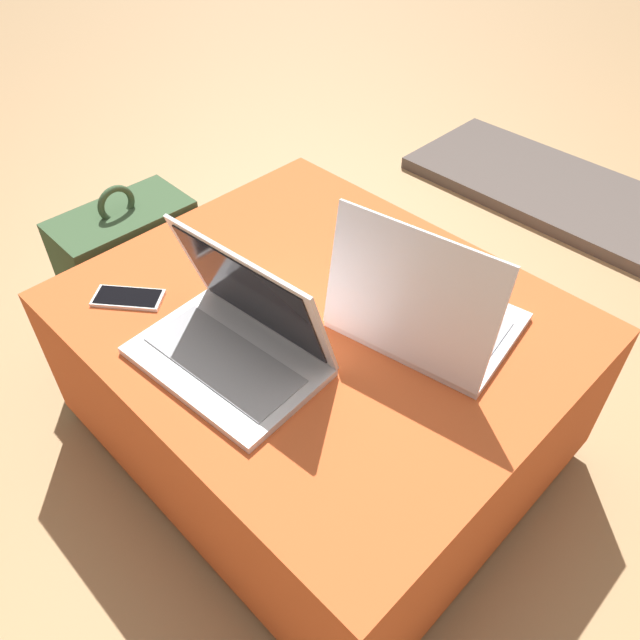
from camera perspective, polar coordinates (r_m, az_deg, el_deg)
name	(u,v)px	position (r m, az deg, el deg)	size (l,w,h in m)	color
ground_plane	(320,434)	(1.58, -0.01, -10.40)	(14.00, 14.00, 0.00)	tan
ottoman	(320,378)	(1.42, -0.01, -5.36)	(0.98, 0.82, 0.42)	maroon
laptop_near	(235,338)	(1.16, -7.80, -1.63)	(0.37, 0.26, 0.23)	silver
laptop_far	(423,312)	(1.20, 9.37, 0.74)	(0.37, 0.31, 0.27)	silver
cell_phone	(128,298)	(1.36, -17.14, 1.96)	(0.15, 0.14, 0.01)	white
backpack	(134,280)	(1.75, -16.61, 3.52)	(0.24, 0.34, 0.50)	#385133
fireplace_hearth	(594,206)	(2.51, 23.77, 9.49)	(1.40, 0.50, 0.04)	#564C47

